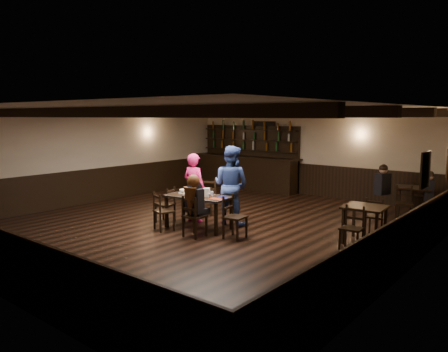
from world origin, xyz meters
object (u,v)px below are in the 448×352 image
Objects in this scene: cake at (184,191)px; bar_counter at (247,168)px; dining_table at (198,200)px; man_blue at (231,185)px; chair_near_right at (192,213)px; chair_near_left at (161,208)px; woman_pink at (194,188)px.

bar_counter reaches higher than cake.
cake is (-0.48, 0.04, 0.13)m from dining_table.
cake is at bearing -69.36° from bar_counter.
dining_table is 0.84× the size of man_blue.
dining_table is 0.88m from man_blue.
bar_counter is at bearing 115.89° from chair_near_right.
chair_near_right is at bearing 87.65° from man_blue.
cake is (-0.88, 0.68, 0.28)m from chair_near_right.
bar_counter is at bearing 107.90° from chair_near_left.
chair_near_left is at bearing -127.89° from dining_table.
chair_near_left is 6.10m from bar_counter.
chair_near_left reaches higher than cake.
man_blue reaches higher than dining_table.
bar_counter is (-2.71, 4.35, -0.20)m from man_blue.
dining_table is at bearing -4.99° from cake.
man_blue reaches higher than woman_pink.
chair_near_left is 0.52× the size of woman_pink.
chair_near_right reaches higher than chair_near_left.
bar_counter is at bearing 110.64° from cake.
dining_table is 1.81× the size of chair_near_left.
dining_table is 0.86m from chair_near_left.
woman_pink reaches higher than dining_table.
cake is (0.06, -0.40, -0.03)m from woman_pink.
dining_table is 0.71m from woman_pink.
cake is at bearing 95.59° from woman_pink.
dining_table is 0.38× the size of bar_counter.
man_blue is 1.09m from cake.
chair_near_left is 0.21× the size of bar_counter.
chair_near_right is 0.53× the size of woman_pink.
chair_near_right is 0.48× the size of man_blue.
woman_pink is 0.89× the size of man_blue.
man_blue is (0.84, 1.45, 0.43)m from chair_near_left.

